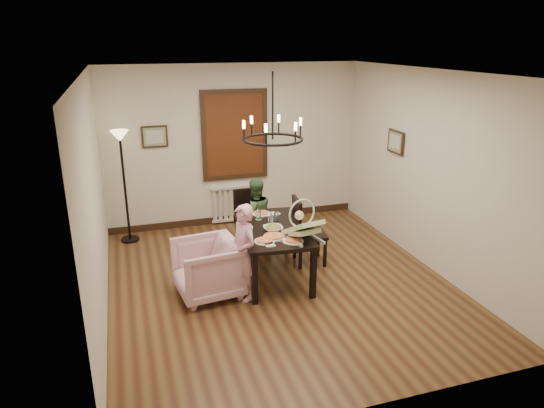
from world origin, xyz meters
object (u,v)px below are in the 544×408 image
drinking_glass (272,221)px  armchair (208,269)px  seated_man (255,223)px  chair_right (310,231)px  floor_lamp (125,189)px  elderly_woman (244,260)px  dining_table (273,233)px  chair_far (250,222)px  baby_bouncer (303,226)px

drinking_glass → armchair: bearing=-162.6°
armchair → seated_man: 1.43m
chair_right → floor_lamp: bearing=63.3°
elderly_woman → seated_man: size_ratio=1.05×
dining_table → drinking_glass: 0.16m
armchair → drinking_glass: size_ratio=5.48×
dining_table → chair_right: size_ratio=1.60×
dining_table → floor_lamp: size_ratio=0.91×
chair_far → elderly_woman: (-0.46, -1.39, 0.04)m
baby_bouncer → drinking_glass: size_ratio=3.76×
seated_man → dining_table: bearing=87.2°
dining_table → baby_bouncer: baby_bouncer is taller
chair_far → floor_lamp: size_ratio=0.54×
seated_man → baby_bouncer: size_ratio=1.79×
seated_man → floor_lamp: size_ratio=0.56×
chair_far → elderly_woman: 1.47m
elderly_woman → floor_lamp: size_ratio=0.58×
chair_right → baby_bouncer: (-0.40, -0.74, 0.40)m
dining_table → seated_man: (-0.03, 0.82, -0.15)m
armchair → elderly_woman: 0.50m
chair_far → chair_right: 0.99m
elderly_woman → seated_man: elderly_woman is taller
chair_right → elderly_woman: bearing=127.9°
chair_right → seated_man: (-0.68, 0.58, -0.01)m
seated_man → drinking_glass: (0.03, -0.77, 0.30)m
chair_right → floor_lamp: 3.06m
dining_table → seated_man: 0.83m
chair_far → seated_man: size_ratio=0.98×
dining_table → armchair: (-0.96, -0.26, -0.28)m
armchair → baby_bouncer: bearing=71.7°
chair_right → floor_lamp: floor_lamp is taller
dining_table → armchair: armchair is taller
elderly_woman → baby_bouncer: bearing=71.0°
chair_far → chair_right: chair_right is taller
floor_lamp → armchair: bearing=-67.0°
dining_table → armchair: bearing=-159.2°
chair_right → floor_lamp: (-2.53, 1.68, 0.39)m
seated_man → drinking_glass: seated_man is taller
baby_bouncer → drinking_glass: bearing=103.6°
floor_lamp → dining_table: bearing=-45.4°
seated_man → floor_lamp: floor_lamp is taller
dining_table → elderly_woman: 0.73m
drinking_glass → floor_lamp: (-1.88, 1.87, 0.10)m
dining_table → seated_man: bearing=97.7°
baby_bouncer → floor_lamp: size_ratio=0.31×
dining_table → chair_far: bearing=100.3°
chair_far → seated_man: seated_man is taller
seated_man → baby_bouncer: 1.41m
drinking_glass → elderly_woman: bearing=-135.7°
armchair → dining_table: bearing=98.2°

